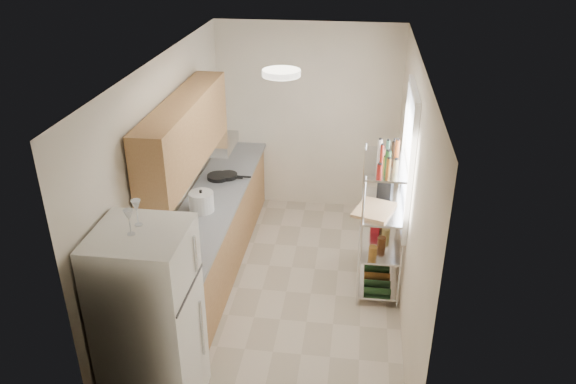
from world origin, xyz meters
name	(u,v)px	position (x,y,z in m)	size (l,w,h in m)	color
room	(286,188)	(0.00, 0.00, 1.30)	(2.52, 4.42, 2.62)	beige
counter_run	(214,232)	(-0.92, 0.44, 0.45)	(0.63, 3.51, 0.90)	#B0814B
upper_cabinets	(185,133)	(-1.05, 0.10, 1.81)	(0.33, 2.20, 0.72)	#B0814B
range_hood	(213,143)	(-1.00, 0.90, 1.39)	(0.50, 0.60, 0.12)	#B7BABC
window	(408,158)	(1.23, 0.35, 1.55)	(0.06, 1.00, 1.46)	white
bakers_rack	(383,198)	(1.00, 0.30, 1.11)	(0.45, 0.90, 1.73)	silver
ceiling_dome	(281,73)	(0.00, -0.30, 2.57)	(0.34, 0.34, 0.06)	white
refrigerator	(151,324)	(-0.87, -1.72, 0.86)	(0.71, 0.71, 1.72)	white
wine_glass_a	(137,213)	(-0.90, -1.62, 1.82)	(0.07, 0.07, 0.21)	silver
wine_glass_b	(130,222)	(-0.91, -1.75, 1.82)	(0.07, 0.07, 0.20)	silver
rice_cooker	(201,202)	(-0.95, 0.13, 1.01)	(0.27, 0.27, 0.22)	silver
frying_pan_large	(218,177)	(-0.97, 0.96, 0.92)	(0.27, 0.27, 0.05)	black
frying_pan_small	(228,176)	(-0.87, 1.01, 0.92)	(0.24, 0.24, 0.05)	black
cutting_board	(374,210)	(0.91, 0.16, 1.03)	(0.36, 0.47, 0.03)	tan
espresso_machine	(386,184)	(1.03, 0.56, 1.14)	(0.15, 0.23, 0.26)	black
storage_bag	(375,224)	(0.95, 0.54, 0.64)	(0.10, 0.14, 0.16)	#AF151D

